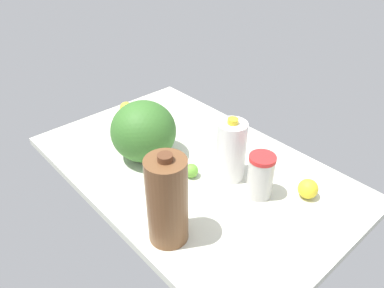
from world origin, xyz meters
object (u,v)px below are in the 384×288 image
(watermelon, at_px, (144,131))
(chocolate_milk_jug, at_px, (167,201))
(lemon_far_back, at_px, (126,108))
(lime_loose, at_px, (191,171))
(milk_jug, at_px, (231,151))
(lemon_by_jug, at_px, (308,189))
(tumbler_cup, at_px, (260,176))

(watermelon, distance_m, chocolate_milk_jug, 0.43)
(chocolate_milk_jug, height_order, lemon_far_back, chocolate_milk_jug)
(lemon_far_back, xyz_separation_m, lime_loose, (0.54, -0.09, -0.00))
(watermelon, xyz_separation_m, lime_loose, (0.21, 0.05, -0.09))
(milk_jug, xyz_separation_m, lime_loose, (-0.09, -0.10, -0.09))
(chocolate_milk_jug, xyz_separation_m, lime_loose, (-0.17, 0.24, -0.12))
(watermelon, relative_size, lime_loose, 4.78)
(milk_jug, height_order, chocolate_milk_jug, chocolate_milk_jug)
(lemon_by_jug, bearing_deg, watermelon, -154.28)
(watermelon, bearing_deg, lime_loose, 13.03)
(chocolate_milk_jug, distance_m, lemon_far_back, 0.79)
(tumbler_cup, height_order, lemon_by_jug, tumbler_cup)
(tumbler_cup, height_order, chocolate_milk_jug, chocolate_milk_jug)
(milk_jug, bearing_deg, lemon_far_back, -178.30)
(chocolate_milk_jug, bearing_deg, tumbler_cup, 80.57)
(milk_jug, xyz_separation_m, chocolate_milk_jug, (0.08, -0.34, 0.03))
(milk_jug, relative_size, lemon_by_jug, 3.55)
(tumbler_cup, relative_size, lemon_far_back, 2.61)
(tumbler_cup, height_order, lime_loose, tumbler_cup)
(lime_loose, bearing_deg, chocolate_milk_jug, -55.08)
(lemon_far_back, bearing_deg, watermelon, -22.01)
(lemon_far_back, relative_size, lime_loose, 1.18)
(chocolate_milk_jug, bearing_deg, milk_jug, 102.70)
(watermelon, bearing_deg, lemon_far_back, 157.99)
(lemon_by_jug, xyz_separation_m, lemon_far_back, (-0.89, -0.13, -0.00))
(lemon_far_back, bearing_deg, milk_jug, 1.70)
(milk_jug, xyz_separation_m, tumbler_cup, (0.13, 0.00, -0.03))
(milk_jug, distance_m, lemon_far_back, 0.64)
(tumbler_cup, relative_size, lime_loose, 3.08)
(tumbler_cup, bearing_deg, lime_loose, -154.87)
(lemon_by_jug, bearing_deg, milk_jug, -155.66)
(chocolate_milk_jug, bearing_deg, watermelon, 153.39)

